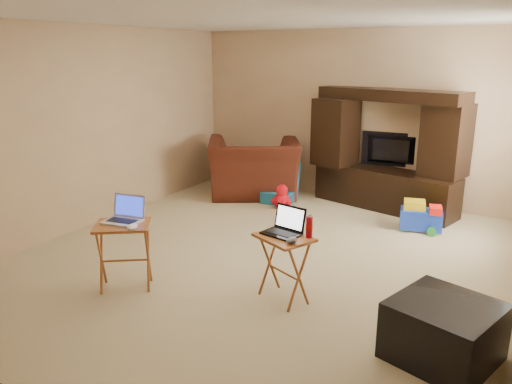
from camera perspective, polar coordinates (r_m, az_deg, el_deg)
The scene contains 19 objects.
floor at distance 5.47m, azimuth 1.03°, elevation -7.60°, with size 5.50×5.50×0.00m, color #C6B789.
ceiling at distance 5.04m, azimuth 1.18°, elevation 19.52°, with size 5.50×5.50×0.00m, color silver.
wall_back at distance 7.62m, azimuth 11.03°, elevation 8.50°, with size 5.00×5.00×0.00m, color tan.
wall_front at distance 3.05m, azimuth -24.17°, elevation -3.12°, with size 5.00×5.00×0.00m, color tan.
wall_left at distance 6.65m, azimuth -18.40°, elevation 6.99°, with size 5.50×5.50×0.00m, color tan.
entertainment_center at distance 7.24m, azimuth 14.73°, elevation 4.65°, with size 2.06×0.52×1.69m, color black.
television at distance 7.44m, azimuth 15.12°, elevation 4.63°, with size 0.86×0.11×0.49m, color black.
recliner at distance 7.73m, azimuth -0.26°, elevation 2.80°, with size 1.36×1.18×0.88m, color #461A0F.
child_rocker at distance 7.41m, azimuth 2.70°, elevation 1.07°, with size 0.44×0.51×0.59m, color #175A7E, non-canonical shape.
plush_toy at distance 7.10m, azimuth 2.98°, elevation -0.54°, with size 0.33×0.27×0.36m, color red, non-canonical shape.
push_toy at distance 6.58m, azimuth 18.35°, elevation -2.59°, with size 0.51×0.37×0.38m, color blue, non-canonical shape.
ottoman at distance 3.98m, azimuth 20.66°, elevation -14.65°, with size 0.68×0.68×0.44m, color black.
tray_table_left at distance 4.87m, azimuth -14.77°, elevation -7.11°, with size 0.49×0.39×0.64m, color #A35927.
tray_table_right at distance 4.51m, azimuth 3.18°, elevation -8.69°, with size 0.47×0.37×0.61m, color #A55A28.
laptop_left at distance 4.76m, azimuth -15.15°, elevation -2.03°, with size 0.33×0.28×0.24m, color #B4B4B9.
laptop_right at distance 4.38m, azimuth 2.91°, elevation -3.42°, with size 0.32×0.26×0.24m, color black.
mouse_left at distance 4.57m, azimuth -13.95°, elevation -3.90°, with size 0.08×0.13×0.05m, color white.
mouse_right at distance 4.23m, azimuth 4.11°, elevation -5.54°, with size 0.08×0.12×0.05m, color #3E3E43.
water_bottle at distance 4.35m, azimuth 6.10°, elevation -4.02°, with size 0.06×0.06×0.19m, color #B40B19.
Camera 1 is at (2.37, -4.43, 2.16)m, focal length 35.00 mm.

